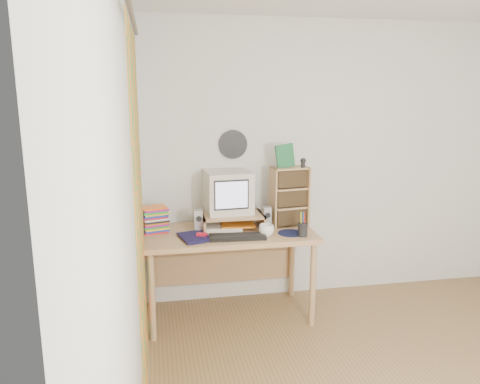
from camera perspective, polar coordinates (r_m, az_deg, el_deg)
name	(u,v)px	position (r m, az deg, el deg)	size (l,w,h in m)	color
back_wall	(333,162)	(4.38, 11.21, 3.66)	(3.50, 3.50, 0.00)	silver
left_wall	(128,224)	(2.36, -13.46, -3.80)	(3.50, 3.50, 0.00)	silver
curtain	(140,217)	(2.85, -12.12, -3.06)	(2.20, 2.20, 0.00)	orange
wall_disc	(233,144)	(4.08, -0.85, 5.83)	(0.25, 0.25, 0.02)	black
desk	(227,245)	(3.97, -1.54, -6.44)	(1.40, 0.70, 0.75)	tan
monitor_riser	(232,217)	(3.94, -0.93, -3.08)	(0.52, 0.30, 0.12)	tan
crt_monitor	(229,193)	(3.94, -1.37, -0.07)	(0.37, 0.37, 0.35)	beige
speaker_left	(198,221)	(3.86, -5.09, -3.52)	(0.07, 0.07, 0.18)	#A8A9AD
speaker_right	(267,217)	(3.96, 3.26, -3.10)	(0.07, 0.07, 0.18)	#A8A9AD
keyboard	(237,237)	(3.68, -0.32, -5.49)	(0.44, 0.15, 0.03)	black
dvd_stack	(155,216)	(3.88, -10.37, -2.86)	(0.20, 0.14, 0.28)	brown
cd_rack	(289,197)	(4.00, 6.03, -0.56)	(0.31, 0.16, 0.51)	tan
mug	(266,230)	(3.75, 3.24, -4.69)	(0.12, 0.12, 0.09)	white
diary	(182,237)	(3.67, -7.14, -5.49)	(0.26, 0.19, 0.05)	#100E34
mousepad	(291,233)	(3.84, 6.24, -5.00)	(0.22, 0.22, 0.00)	black
pen_cup	(303,227)	(3.76, 7.65, -4.25)	(0.08, 0.08, 0.15)	black
papers	(228,226)	(3.96, -1.46, -4.13)	(0.32, 0.24, 0.04)	silver
red_box	(202,236)	(3.71, -4.68, -5.34)	(0.08, 0.05, 0.04)	red
game_box	(285,156)	(3.92, 5.49, 4.41)	(0.15, 0.03, 0.19)	#1B5F35
webcam	(303,163)	(3.94, 7.70, 3.56)	(0.05, 0.05, 0.08)	black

